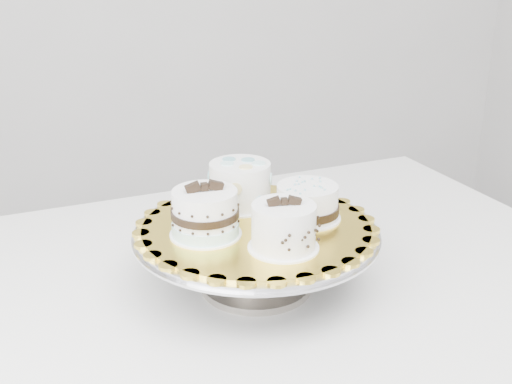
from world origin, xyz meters
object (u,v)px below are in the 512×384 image
object	(u,v)px
cake_stand	(256,247)
cake_banded	(205,215)
cake_dots	(240,184)
cake_ribbon	(308,203)
cake_swirl	(284,228)
table	(245,305)
cake_board	(256,226)

from	to	relation	value
cake_stand	cake_banded	size ratio (longest dim) A/B	3.55
cake_dots	cake_ribbon	world-z (taller)	cake_dots
cake_ribbon	cake_swirl	bearing A→B (deg)	-108.27
cake_stand	cake_ribbon	bearing A→B (deg)	-3.34
cake_swirl	cake_banded	xyz separation A→B (m)	(-0.09, 0.09, 0.00)
cake_banded	cake_dots	xyz separation A→B (m)	(0.09, 0.09, 0.01)
table	cake_banded	xyz separation A→B (m)	(-0.09, -0.06, 0.22)
cake_board	cake_ribbon	bearing A→B (deg)	-3.34
cake_stand	cake_ribbon	distance (m)	0.11
cake_board	cake_banded	bearing A→B (deg)	-176.60
table	cake_swirl	xyz separation A→B (m)	(0.01, -0.15, 0.22)
table	cake_banded	world-z (taller)	cake_banded
cake_swirl	cake_ribbon	distance (m)	0.12
cake_board	cake_dots	world-z (taller)	cake_dots
cake_banded	cake_ribbon	world-z (taller)	cake_banded
cake_swirl	cake_ribbon	size ratio (longest dim) A/B	0.86
table	cake_stand	distance (m)	0.16
table	cake_dots	world-z (taller)	cake_dots
cake_ribbon	cake_board	bearing A→B (deg)	-158.48
cake_stand	cake_banded	bearing A→B (deg)	-176.60
cake_stand	cake_ribbon	xyz separation A→B (m)	(0.09, -0.01, 0.07)
cake_board	cake_swirl	bearing A→B (deg)	-85.69
cake_banded	cake_dots	world-z (taller)	cake_banded
cake_ribbon	table	bearing A→B (deg)	169.52
table	cake_banded	distance (m)	0.24
cake_dots	cake_ribbon	size ratio (longest dim) A/B	0.95
table	cake_swirl	world-z (taller)	cake_swirl
cake_ribbon	cake_banded	bearing A→B (deg)	-155.14
table	cake_ribbon	size ratio (longest dim) A/B	9.85
cake_stand	cake_banded	world-z (taller)	cake_banded
table	cake_swirl	size ratio (longest dim) A/B	11.47
cake_stand	cake_dots	world-z (taller)	cake_dots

